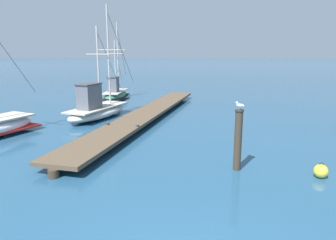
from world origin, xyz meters
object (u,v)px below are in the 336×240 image
Objects in this scene: fishing_boat_1 at (115,93)px; mooring_buoy at (321,171)px; fishing_boat_0 at (96,108)px; mooring_piling at (238,139)px; perched_seagull at (240,105)px.

fishing_boat_1 is 19.84m from mooring_buoy.
mooring_piling is at bearing -40.52° from fishing_boat_0.
mooring_piling reaches higher than mooring_buoy.
fishing_boat_0 is 1.12× the size of fishing_boat_1.
mooring_buoy is (11.08, -7.37, -0.42)m from fishing_boat_0.
perched_seagull is at bearing -40.52° from fishing_boat_0.
fishing_boat_1 is 18.06m from mooring_piling.
fishing_boat_0 reaches higher than mooring_piling.
mooring_buoy is at bearing -4.18° from perched_seagull.
fishing_boat_1 is (-1.69, 7.82, -0.08)m from fishing_boat_0.
fishing_boat_1 reaches higher than perched_seagull.
mooring_buoy is at bearing -4.25° from mooring_piling.
fishing_boat_0 reaches higher than fishing_boat_1.
fishing_boat_1 is 20.60× the size of perched_seagull.
fishing_boat_0 is at bearing 139.48° from mooring_piling.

